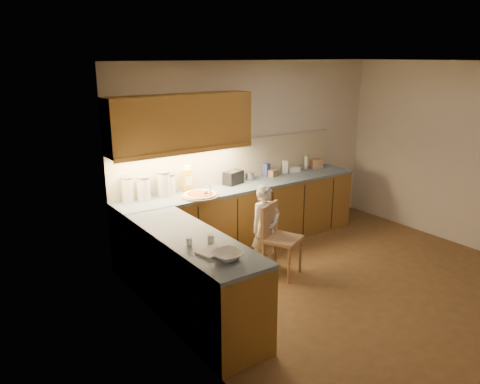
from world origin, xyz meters
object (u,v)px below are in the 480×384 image
(pizza_on_board, at_px, (200,195))
(oil_jug, at_px, (187,180))
(child, at_px, (265,229))
(toaster, at_px, (233,178))
(wooden_chair, at_px, (277,234))

(pizza_on_board, xyz_separation_m, oil_jug, (-0.01, 0.31, 0.14))
(child, relative_size, toaster, 3.49)
(wooden_chair, relative_size, toaster, 2.79)
(oil_jug, relative_size, toaster, 1.09)
(pizza_on_board, bearing_deg, child, -50.18)
(wooden_chair, relative_size, oil_jug, 2.56)
(child, relative_size, oil_jug, 3.19)
(child, xyz_separation_m, oil_jug, (-0.57, 0.97, 0.52))
(child, distance_m, toaster, 1.04)
(pizza_on_board, distance_m, oil_jug, 0.34)
(pizza_on_board, height_order, child, child)
(child, relative_size, wooden_chair, 1.25)
(pizza_on_board, relative_size, toaster, 1.48)
(pizza_on_board, height_order, toaster, same)
(oil_jug, distance_m, toaster, 0.71)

